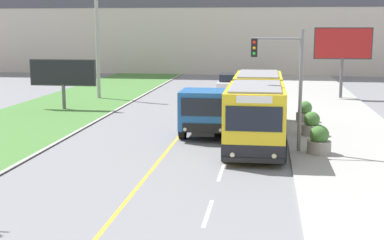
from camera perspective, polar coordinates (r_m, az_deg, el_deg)
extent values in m
cube|color=silver|center=(16.47, 1.71, -9.89)|extent=(0.12, 2.40, 0.01)
cube|color=silver|center=(20.83, 3.11, -5.62)|extent=(0.12, 2.40, 0.01)
cube|color=silver|center=(25.28, 4.01, -2.84)|extent=(0.12, 2.40, 0.01)
cube|color=silver|center=(29.78, 4.64, -0.90)|extent=(0.12, 2.40, 0.01)
cube|color=silver|center=(34.30, 5.10, 0.54)|extent=(0.12, 2.40, 0.01)
cube|color=silver|center=(38.84, 5.45, 1.63)|extent=(0.12, 2.40, 0.01)
cube|color=silver|center=(43.39, 5.73, 2.50)|extent=(0.12, 2.40, 0.01)
cube|color=silver|center=(47.95, 5.96, 3.21)|extent=(0.12, 2.40, 0.01)
cube|color=yellow|center=(23.68, 6.76, 0.25)|extent=(2.52, 5.38, 2.71)
cube|color=black|center=(23.87, 6.71, -2.13)|extent=(2.54, 5.40, 0.70)
cube|color=black|center=(23.62, 6.78, 1.22)|extent=(2.54, 4.95, 0.95)
cube|color=gray|center=(23.49, 6.83, 3.60)|extent=(2.14, 4.84, 0.08)
cube|color=yellow|center=(29.89, 7.05, 2.26)|extent=(2.52, 5.38, 2.71)
cube|color=black|center=(30.04, 7.00, 0.36)|extent=(2.54, 5.40, 0.70)
cube|color=black|center=(29.84, 7.06, 3.03)|extent=(2.54, 4.95, 0.95)
cube|color=gray|center=(29.74, 7.10, 4.92)|extent=(2.14, 4.84, 0.08)
cube|color=#474747|center=(26.78, 6.92, 1.37)|extent=(2.32, 0.90, 2.49)
cube|color=black|center=(20.94, 6.61, 0.10)|extent=(2.21, 0.04, 0.99)
cube|color=black|center=(21.28, 6.52, -4.30)|extent=(2.47, 0.06, 0.20)
sphere|color=#F4EAB2|center=(21.25, 4.32, -3.73)|extent=(0.20, 0.20, 0.20)
sphere|color=#F4EAB2|center=(21.22, 8.75, -3.84)|extent=(0.20, 0.20, 0.20)
cube|color=white|center=(20.82, 6.66, 2.18)|extent=(1.38, 0.04, 0.28)
cylinder|color=black|center=(22.48, 3.56, -3.16)|extent=(0.28, 1.00, 1.00)
cylinder|color=black|center=(22.43, 9.67, -3.31)|extent=(0.28, 1.00, 1.00)
cylinder|color=black|center=(25.63, 4.13, -1.53)|extent=(0.28, 1.00, 1.00)
cylinder|color=black|center=(25.58, 9.48, -1.66)|extent=(0.28, 1.00, 1.00)
cylinder|color=black|center=(30.63, 4.78, 0.35)|extent=(0.28, 1.00, 1.00)
cylinder|color=black|center=(30.59, 9.26, 0.24)|extent=(0.28, 1.00, 1.00)
cube|color=black|center=(29.07, 1.96, -0.25)|extent=(1.11, 6.83, 0.20)
cube|color=#235BA3|center=(26.74, 1.48, 1.15)|extent=(2.47, 2.43, 1.91)
cube|color=black|center=(25.48, 1.16, 1.36)|extent=(2.10, 0.04, 0.86)
cube|color=black|center=(25.65, 1.15, -0.89)|extent=(1.98, 0.06, 0.44)
sphere|color=silver|center=(25.76, -0.76, -1.00)|extent=(0.18, 0.18, 0.18)
sphere|color=silver|center=(25.56, 3.07, -1.10)|extent=(0.18, 0.18, 0.18)
cube|color=slate|center=(30.36, 2.23, 0.49)|extent=(2.35, 4.15, 0.12)
cube|color=slate|center=(30.40, 0.15, 1.62)|extent=(0.12, 4.15, 1.28)
cube|color=slate|center=(30.18, 4.34, 1.53)|extent=(0.12, 4.15, 1.28)
cube|color=slate|center=(28.28, 1.83, 0.99)|extent=(2.35, 0.12, 1.28)
cube|color=slate|center=(32.26, 2.60, 2.09)|extent=(2.35, 0.12, 1.28)
cube|color=slate|center=(28.18, 1.83, 2.52)|extent=(2.35, 0.12, 0.24)
cylinder|color=black|center=(26.82, -1.00, -0.95)|extent=(0.30, 1.04, 1.04)
cylinder|color=black|center=(26.57, 3.84, -1.07)|extent=(0.30, 1.04, 1.04)
cylinder|color=black|center=(30.71, 0.16, 0.45)|extent=(0.30, 1.04, 1.04)
cylinder|color=black|center=(30.49, 4.39, 0.35)|extent=(0.30, 1.04, 1.04)
cube|color=silver|center=(47.71, 3.94, 3.79)|extent=(1.80, 4.30, 0.61)
cube|color=black|center=(47.75, 3.96, 4.56)|extent=(1.53, 2.36, 0.65)
cylinder|color=black|center=(46.52, 2.83, 3.42)|extent=(0.18, 0.62, 0.62)
cylinder|color=black|center=(46.40, 4.83, 3.38)|extent=(0.18, 0.62, 0.62)
cylinder|color=black|center=(49.07, 3.10, 3.76)|extent=(0.18, 0.62, 0.62)
cylinder|color=black|center=(48.96, 5.00, 3.72)|extent=(0.18, 0.62, 0.62)
cylinder|color=#9E9E99|center=(42.46, -10.07, 8.49)|extent=(0.28, 0.28, 9.23)
cylinder|color=slate|center=(24.04, 11.49, 2.93)|extent=(0.16, 0.16, 5.47)
cylinder|color=slate|center=(23.84, 9.01, 8.57)|extent=(2.20, 0.10, 0.10)
cube|color=black|center=(23.85, 6.66, 7.66)|extent=(0.28, 0.24, 0.80)
sphere|color=red|center=(23.72, 6.67, 8.23)|extent=(0.14, 0.14, 0.14)
sphere|color=orange|center=(23.72, 6.65, 7.65)|extent=(0.14, 0.14, 0.14)
sphere|color=green|center=(23.73, 6.64, 7.07)|extent=(0.14, 0.14, 0.14)
cylinder|color=#59595B|center=(43.45, 15.64, 4.29)|extent=(0.24, 0.24, 3.16)
cube|color=#333333|center=(43.28, 15.81, 7.87)|extent=(4.41, 0.20, 2.44)
cube|color=#AD1E1E|center=(43.17, 15.83, 7.87)|extent=(4.25, 0.02, 2.28)
cylinder|color=#59595B|center=(37.49, -13.51, 2.41)|extent=(0.24, 0.24, 1.70)
cube|color=#333333|center=(37.31, -13.61, 4.94)|extent=(4.60, 0.20, 1.79)
cube|color=black|center=(37.21, -13.68, 4.93)|extent=(4.44, 0.02, 1.63)
cylinder|color=gray|center=(24.17, 13.38, -2.83)|extent=(1.05, 1.05, 0.55)
sphere|color=#477A38|center=(24.05, 13.44, -1.52)|extent=(0.84, 0.84, 0.84)
cylinder|color=gray|center=(28.17, 12.62, -1.03)|extent=(1.02, 1.02, 0.52)
sphere|color=#477A38|center=(28.07, 12.67, 0.05)|extent=(0.82, 0.82, 0.82)
cylinder|color=gray|center=(32.19, 11.94, 0.33)|extent=(1.02, 1.02, 0.50)
sphere|color=#477A38|center=(32.11, 11.97, 1.27)|extent=(0.81, 0.81, 0.81)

